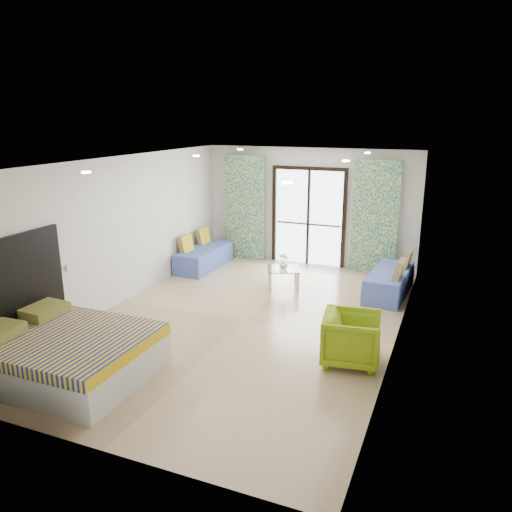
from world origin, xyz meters
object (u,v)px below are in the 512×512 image
at_px(daybed_left, 204,257).
at_px(coffee_table, 283,270).
at_px(daybed_right, 390,281).
at_px(bed, 66,354).
at_px(armchair, 352,336).

xyz_separation_m(daybed_left, coffee_table, (2.17, -0.64, 0.11)).
bearing_deg(daybed_left, daybed_right, -2.05).
bearing_deg(bed, armchair, 27.35).
distance_m(daybed_right, armchair, 3.08).
height_order(daybed_right, coffee_table, daybed_right).
xyz_separation_m(coffee_table, armchair, (1.94, -2.66, 0.03)).
xyz_separation_m(bed, armchair, (3.48, 1.80, 0.09)).
relative_size(bed, armchair, 2.67).
distance_m(bed, daybed_right, 6.06).
bearing_deg(armchair, coffee_table, 28.04).
distance_m(bed, coffee_table, 4.71).
relative_size(daybed_left, daybed_right, 0.96).
bearing_deg(armchair, daybed_left, 43.09).
relative_size(bed, coffee_table, 2.58).
height_order(daybed_left, armchair, daybed_left).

